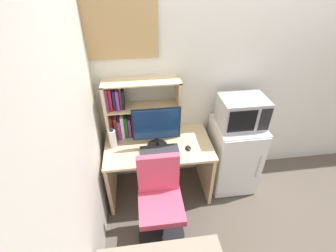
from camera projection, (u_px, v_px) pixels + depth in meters
wall_back at (277, 74)px, 2.69m from camera, size 6.40×0.04×2.60m
wall_left at (50, 229)px, 1.15m from camera, size 0.04×4.40×2.60m
desk at (159, 160)px, 2.71m from camera, size 1.14×0.66×0.73m
hutch_bookshelf at (131, 110)px, 2.55m from camera, size 0.79×0.24×0.65m
monitor at (157, 127)px, 2.41m from camera, size 0.48×0.21×0.46m
keyboard at (159, 150)px, 2.49m from camera, size 0.40×0.15×0.02m
computer_mouse at (188, 148)px, 2.51m from camera, size 0.06×0.08×0.03m
water_bottle at (113, 138)px, 2.49m from camera, size 0.07×0.07×0.22m
mini_fridge at (233, 155)px, 2.87m from camera, size 0.52×0.55×0.88m
microwave at (242, 112)px, 2.53m from camera, size 0.48×0.36×0.32m
desk_chair at (160, 206)px, 2.29m from camera, size 0.47×0.47×0.95m
wall_corkboard at (116, 29)px, 2.17m from camera, size 0.75×0.02×0.54m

